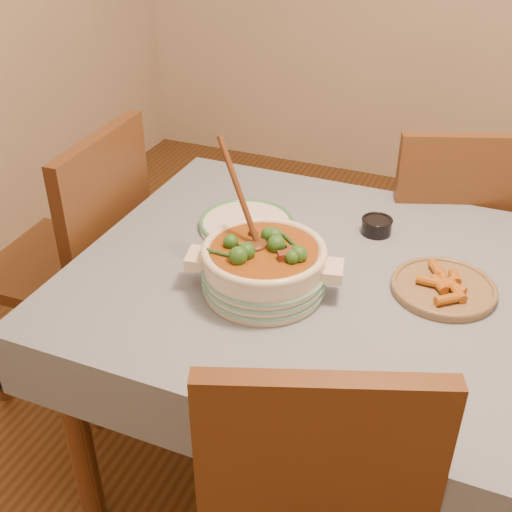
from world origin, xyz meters
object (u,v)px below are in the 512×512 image
Objects in this scene: chair_far at (448,237)px; chair_left at (82,254)px; dining_table at (391,317)px; condiment_bowl at (377,225)px; stew_casserole at (264,264)px; fried_plate at (444,286)px; white_plate at (246,223)px.

chair_far is 0.98× the size of chair_left.
dining_table is 0.30m from condiment_bowl.
chair_left is (-0.93, -0.18, -0.22)m from condiment_bowl.
condiment_bowl is 0.10× the size of chair_left.
stew_casserole is 1.28× the size of fried_plate.
stew_casserole reaches higher than fried_plate.
dining_table is at bearing -66.29° from condiment_bowl.
chair_left is at bearing 177.96° from fried_plate.
stew_casserole is at bearing -156.81° from dining_table.
dining_table is at bearing 83.24° from chair_left.
white_plate reaches higher than dining_table.
white_plate is 1.00× the size of fried_plate.
white_plate is (-0.17, 0.27, -0.07)m from stew_casserole.
chair_left reaches higher than chair_far.
stew_casserole reaches higher than chair_left.
dining_table is 0.38m from stew_casserole.
white_plate is at bearing 169.35° from fried_plate.
condiment_bowl is at bearing 63.25° from stew_casserole.
white_plate is 0.38m from condiment_bowl.
fried_plate is (0.59, -0.11, 0.00)m from white_plate.
stew_casserole is 0.33m from white_plate.
dining_table is at bearing -16.77° from white_plate.
condiment_bowl is at bearing 46.37° from chair_far.
chair_left reaches higher than fried_plate.
dining_table is 4.23× the size of stew_casserole.
stew_casserole reaches higher than chair_far.
chair_far is (0.37, 0.80, -0.28)m from stew_casserole.
chair_far is (0.54, 0.53, -0.21)m from white_plate.
stew_casserole is at bearing 71.57° from chair_left.
condiment_bowl is 0.10× the size of chair_far.
stew_casserole is 0.46m from fried_plate.
chair_far is at bearing 44.27° from white_plate.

